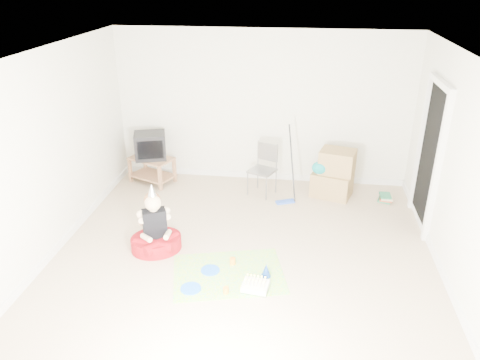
# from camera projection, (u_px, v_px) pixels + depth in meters

# --- Properties ---
(ground) EXTENTS (5.00, 5.00, 0.00)m
(ground) POSITION_uv_depth(u_px,v_px,m) (243.00, 254.00, 6.20)
(ground) COLOR #C2AA8B
(ground) RESTS_ON ground
(doorway_recess) EXTENTS (0.02, 0.90, 2.05)m
(doorway_recess) POSITION_uv_depth(u_px,v_px,m) (430.00, 159.00, 6.56)
(doorway_recess) COLOR black
(doorway_recess) RESTS_ON ground
(tv_stand) EXTENTS (0.85, 0.70, 0.46)m
(tv_stand) POSITION_uv_depth(u_px,v_px,m) (152.00, 168.00, 8.19)
(tv_stand) COLOR #976644
(tv_stand) RESTS_ON ground
(crt_tv) EXTENTS (0.62, 0.56, 0.45)m
(crt_tv) POSITION_uv_depth(u_px,v_px,m) (150.00, 146.00, 8.02)
(crt_tv) COLOR black
(crt_tv) RESTS_ON tv_stand
(folding_chair) EXTENTS (0.51, 0.50, 0.87)m
(folding_chair) POSITION_uv_depth(u_px,v_px,m) (262.00, 171.00, 7.68)
(folding_chair) COLOR gray
(folding_chair) RESTS_ON ground
(cardboard_boxes) EXTENTS (0.75, 0.64, 0.79)m
(cardboard_boxes) POSITION_uv_depth(u_px,v_px,m) (333.00, 174.00, 7.65)
(cardboard_boxes) COLOR #967748
(cardboard_boxes) RESTS_ON ground
(floor_mop) EXTENTS (0.32, 0.38, 1.22)m
(floor_mop) POSITION_uv_depth(u_px,v_px,m) (286.00, 188.00, 7.45)
(floor_mop) COLOR blue
(floor_mop) RESTS_ON ground
(book_pile) EXTENTS (0.27, 0.31, 0.11)m
(book_pile) POSITION_uv_depth(u_px,v_px,m) (386.00, 197.00, 7.61)
(book_pile) COLOR #26734C
(book_pile) RESTS_ON ground
(seated_woman) EXTENTS (0.90, 0.90, 0.97)m
(seated_woman) POSITION_uv_depth(u_px,v_px,m) (156.00, 235.00, 6.24)
(seated_woman) COLOR maroon
(seated_woman) RESTS_ON ground
(party_mat) EXTENTS (1.55, 1.28, 0.01)m
(party_mat) POSITION_uv_depth(u_px,v_px,m) (229.00, 274.00, 5.81)
(party_mat) COLOR #FF3595
(party_mat) RESTS_ON ground
(birthday_cake) EXTENTS (0.33, 0.28, 0.15)m
(birthday_cake) POSITION_uv_depth(u_px,v_px,m) (255.00, 287.00, 5.51)
(birthday_cake) COLOR white
(birthday_cake) RESTS_ON party_mat
(blue_plate_near) EXTENTS (0.31, 0.31, 0.01)m
(blue_plate_near) POSITION_uv_depth(u_px,v_px,m) (210.00, 270.00, 5.86)
(blue_plate_near) COLOR blue
(blue_plate_near) RESTS_ON party_mat
(blue_plate_far) EXTENTS (0.30, 0.30, 0.01)m
(blue_plate_far) POSITION_uv_depth(u_px,v_px,m) (191.00, 288.00, 5.53)
(blue_plate_far) COLOR blue
(blue_plate_far) RESTS_ON party_mat
(orange_cup_near) EXTENTS (0.10, 0.10, 0.09)m
(orange_cup_near) POSITION_uv_depth(u_px,v_px,m) (233.00, 261.00, 5.97)
(orange_cup_near) COLOR orange
(orange_cup_near) RESTS_ON party_mat
(orange_cup_far) EXTENTS (0.09, 0.09, 0.08)m
(orange_cup_far) POSITION_uv_depth(u_px,v_px,m) (226.00, 290.00, 5.45)
(orange_cup_far) COLOR orange
(orange_cup_far) RESTS_ON party_mat
(blue_party_hat) EXTENTS (0.14, 0.14, 0.18)m
(blue_party_hat) POSITION_uv_depth(u_px,v_px,m) (266.00, 270.00, 5.72)
(blue_party_hat) COLOR #1946B2
(blue_party_hat) RESTS_ON party_mat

